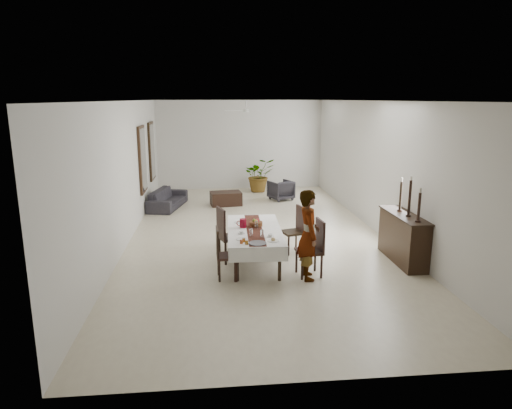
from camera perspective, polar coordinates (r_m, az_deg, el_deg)
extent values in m
cube|color=beige|center=(11.20, 0.04, -3.76)|extent=(6.00, 12.00, 0.00)
cube|color=white|center=(10.71, 0.04, 12.85)|extent=(6.00, 12.00, 0.02)
cube|color=silver|center=(16.77, -2.04, 7.46)|extent=(6.00, 0.02, 3.20)
cube|color=silver|center=(5.06, 6.92, -6.03)|extent=(6.00, 0.02, 3.20)
cube|color=silver|center=(10.96, -15.81, 3.95)|extent=(0.02, 12.00, 3.20)
cube|color=silver|center=(11.53, 15.09, 4.43)|extent=(0.02, 12.00, 3.20)
cube|color=black|center=(9.19, -0.20, -3.29)|extent=(0.99, 2.20, 0.05)
cylinder|color=black|center=(8.30, -2.54, -7.59)|extent=(0.07, 0.07, 0.63)
cylinder|color=black|center=(8.35, 2.97, -7.47)|extent=(0.07, 0.07, 0.63)
cylinder|color=black|center=(10.26, -2.76, -3.52)|extent=(0.07, 0.07, 0.63)
cylinder|color=black|center=(10.30, 1.68, -3.44)|extent=(0.07, 0.07, 0.63)
cube|color=white|center=(9.18, -0.20, -3.13)|extent=(1.16, 2.37, 0.01)
cube|color=white|center=(9.20, -3.50, -3.96)|extent=(0.10, 2.33, 0.27)
cube|color=white|center=(9.26, 3.08, -3.84)|extent=(0.10, 2.33, 0.27)
cube|color=white|center=(8.11, 0.29, -6.31)|extent=(1.07, 0.05, 0.27)
cube|color=white|center=(10.33, -0.58, -2.02)|extent=(1.07, 0.05, 0.27)
cube|color=#512217|center=(9.18, -0.20, -3.08)|extent=(0.40, 2.27, 0.00)
cylinder|color=maroon|center=(9.27, -1.65, -2.34)|extent=(0.14, 0.14, 0.18)
torus|color=maroon|center=(9.27, -2.12, -2.35)|extent=(0.11, 0.02, 0.11)
cylinder|color=white|center=(8.60, 0.75, -3.68)|extent=(0.06, 0.06, 0.15)
cylinder|color=white|center=(8.67, -0.61, -3.53)|extent=(0.06, 0.06, 0.15)
cylinder|color=white|center=(9.20, 0.06, -2.55)|extent=(0.06, 0.06, 0.15)
cylinder|color=silver|center=(8.67, 1.81, -3.89)|extent=(0.08, 0.08, 0.05)
cylinder|color=white|center=(8.68, 1.80, -4.02)|extent=(0.14, 0.14, 0.01)
cylinder|color=silver|center=(8.86, -1.84, -3.52)|extent=(0.08, 0.08, 0.05)
cylinder|color=silver|center=(8.86, -1.84, -3.66)|extent=(0.14, 0.14, 0.01)
cylinder|color=silver|center=(8.42, 2.16, -4.55)|extent=(0.22, 0.22, 0.01)
sphere|color=tan|center=(8.41, 2.16, -4.39)|extent=(0.08, 0.08, 0.08)
cylinder|color=white|center=(8.52, -1.76, -4.35)|extent=(0.22, 0.22, 0.01)
cylinder|color=silver|center=(9.64, -2.09, -2.26)|extent=(0.22, 0.22, 0.01)
cylinder|color=#434248|center=(8.27, 0.19, -4.87)|extent=(0.33, 0.33, 0.02)
cylinder|color=#8D5514|center=(8.23, -1.19, -4.79)|extent=(0.06, 0.06, 0.07)
cylinder|color=#963F15|center=(8.27, -1.83, -4.68)|extent=(0.06, 0.06, 0.07)
cylinder|color=#955115|center=(8.36, -1.54, -4.49)|extent=(0.06, 0.06, 0.07)
cylinder|color=brown|center=(9.39, -0.01, -2.44)|extent=(0.27, 0.27, 0.09)
sphere|color=maroon|center=(9.39, 0.15, -2.01)|extent=(0.08, 0.08, 0.08)
sphere|color=olive|center=(9.39, -0.24, -2.00)|extent=(0.07, 0.07, 0.07)
sphere|color=gold|center=(9.32, 0.01, -2.11)|extent=(0.08, 0.08, 0.08)
cube|color=black|center=(8.59, 6.66, -5.83)|extent=(0.49, 0.49, 0.05)
cylinder|color=black|center=(8.57, 8.18, -7.71)|extent=(0.05, 0.05, 0.45)
cylinder|color=black|center=(8.90, 7.39, -6.89)|extent=(0.05, 0.05, 0.45)
cylinder|color=black|center=(8.46, 5.79, -7.92)|extent=(0.05, 0.05, 0.45)
cylinder|color=black|center=(8.79, 5.08, -7.08)|extent=(0.05, 0.05, 0.45)
cube|color=black|center=(8.56, 8.02, -3.77)|extent=(0.08, 0.45, 0.58)
cube|color=black|center=(9.85, 4.60, -3.49)|extent=(0.52, 0.52, 0.05)
cylinder|color=black|center=(9.84, 5.93, -4.95)|extent=(0.05, 0.05, 0.42)
cylinder|color=black|center=(10.14, 5.03, -4.39)|extent=(0.05, 0.05, 0.42)
cylinder|color=black|center=(9.69, 4.10, -5.20)|extent=(0.05, 0.05, 0.42)
cylinder|color=black|center=(9.99, 3.24, -4.62)|extent=(0.05, 0.05, 0.42)
cube|color=black|center=(9.85, 5.64, -1.75)|extent=(0.15, 0.42, 0.54)
cube|color=black|center=(8.44, -3.54, -6.46)|extent=(0.42, 0.42, 0.05)
cylinder|color=black|center=(8.66, -4.72, -7.54)|extent=(0.04, 0.04, 0.40)
cylinder|color=black|center=(8.35, -4.59, -8.34)|extent=(0.04, 0.04, 0.40)
cylinder|color=black|center=(8.68, -2.50, -7.45)|extent=(0.04, 0.04, 0.40)
cylinder|color=black|center=(8.37, -2.29, -8.25)|extent=(0.04, 0.04, 0.40)
cube|color=black|center=(8.34, -4.85, -4.70)|extent=(0.05, 0.41, 0.52)
cube|color=black|center=(9.31, -3.10, -4.10)|extent=(0.59, 0.59, 0.05)
cylinder|color=black|center=(9.51, -4.59, -5.42)|extent=(0.06, 0.06, 0.47)
cylinder|color=black|center=(9.16, -3.82, -6.14)|extent=(0.06, 0.06, 0.47)
cylinder|color=black|center=(9.63, -2.38, -5.15)|extent=(0.06, 0.06, 0.47)
cylinder|color=black|center=(9.28, -1.53, -5.85)|extent=(0.06, 0.06, 0.47)
cube|color=black|center=(9.15, -4.40, -2.31)|extent=(0.18, 0.47, 0.61)
imported|color=#92959A|center=(8.35, 6.58, -3.79)|extent=(0.41, 0.61, 1.67)
cube|color=black|center=(9.74, 17.90, -4.08)|extent=(0.42, 1.59, 0.95)
cube|color=black|center=(9.61, 18.11, -1.26)|extent=(0.47, 1.65, 0.03)
cylinder|color=black|center=(9.09, 19.58, -1.97)|extent=(0.11, 0.11, 0.03)
cylinder|color=black|center=(9.03, 19.72, -0.25)|extent=(0.05, 0.05, 0.53)
cylinder|color=beige|center=(8.97, 19.87, 1.66)|extent=(0.04, 0.04, 0.08)
cylinder|color=black|center=(9.47, 18.51, -1.31)|extent=(0.11, 0.11, 0.03)
cylinder|color=black|center=(9.39, 18.66, 0.82)|extent=(0.05, 0.05, 0.69)
cylinder|color=white|center=(9.32, 18.84, 3.14)|extent=(0.04, 0.04, 0.08)
cylinder|color=black|center=(9.84, 17.51, -0.71)|extent=(0.11, 0.11, 0.03)
cylinder|color=black|center=(9.78, 17.63, 1.04)|extent=(0.05, 0.05, 0.58)
cylinder|color=white|center=(9.72, 17.77, 2.97)|extent=(0.04, 0.04, 0.08)
imported|color=#2B282D|center=(14.13, -10.98, 0.73)|extent=(1.14, 2.01, 0.55)
imported|color=#2C292F|center=(14.98, 3.12, 1.81)|extent=(0.91, 0.92, 0.64)
cube|color=black|center=(14.25, -3.78, 0.76)|extent=(1.01, 0.75, 0.42)
imported|color=#245221|center=(16.27, 0.39, 3.73)|extent=(1.24, 1.12, 1.19)
cube|color=black|center=(13.10, -14.01, 5.49)|extent=(0.06, 1.05, 1.85)
cube|color=white|center=(13.10, -13.86, 5.49)|extent=(0.01, 0.90, 1.70)
cube|color=black|center=(15.17, -12.91, 6.54)|extent=(0.06, 1.05, 1.85)
cube|color=silver|center=(15.16, -12.78, 6.54)|extent=(0.01, 0.90, 1.70)
cylinder|color=silver|center=(13.70, -1.25, 12.48)|extent=(0.04, 0.04, 0.20)
cylinder|color=silver|center=(13.71, -1.25, 11.65)|extent=(0.16, 0.16, 0.08)
cube|color=silver|center=(14.05, -1.36, 11.68)|extent=(0.10, 0.55, 0.01)
cube|color=white|center=(13.36, -1.13, 11.61)|extent=(0.10, 0.55, 0.01)
cube|color=beige|center=(13.74, 0.24, 11.65)|extent=(0.55, 0.10, 0.01)
cube|color=white|center=(13.68, -2.74, 11.63)|extent=(0.55, 0.10, 0.01)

